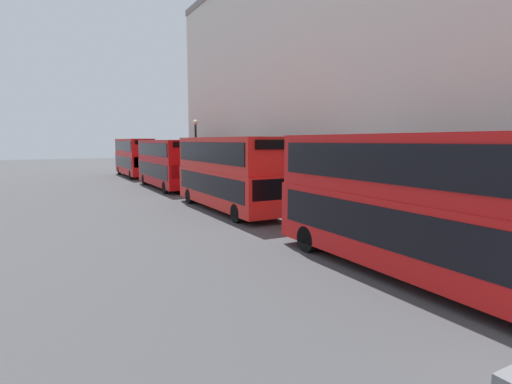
{
  "coord_description": "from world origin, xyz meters",
  "views": [
    {
      "loc": [
        -8.35,
        -2.78,
        4.21
      ],
      "look_at": [
        0.48,
        13.4,
        1.84
      ],
      "focal_mm": 28.0,
      "sensor_mm": 36.0,
      "label": 1
    }
  ],
  "objects_px": {
    "bus_trailing": "(134,156)",
    "pedestrian": "(157,170)",
    "bus_third_in_queue": "(166,162)",
    "bus_second_in_queue": "(227,171)",
    "bus_leading": "(421,201)"
  },
  "relations": [
    {
      "from": "bus_trailing",
      "to": "pedestrian",
      "type": "relative_size",
      "value": 6.52
    },
    {
      "from": "bus_trailing",
      "to": "bus_third_in_queue",
      "type": "bearing_deg",
      "value": -90.0
    },
    {
      "from": "bus_third_in_queue",
      "to": "pedestrian",
      "type": "distance_m",
      "value": 12.84
    },
    {
      "from": "bus_second_in_queue",
      "to": "bus_trailing",
      "type": "height_order",
      "value": "bus_trailing"
    },
    {
      "from": "bus_second_in_queue",
      "to": "bus_third_in_queue",
      "type": "distance_m",
      "value": 13.07
    },
    {
      "from": "bus_leading",
      "to": "pedestrian",
      "type": "distance_m",
      "value": 39.6
    },
    {
      "from": "bus_leading",
      "to": "bus_third_in_queue",
      "type": "distance_m",
      "value": 26.99
    },
    {
      "from": "bus_second_in_queue",
      "to": "bus_trailing",
      "type": "relative_size",
      "value": 1.02
    },
    {
      "from": "bus_leading",
      "to": "bus_third_in_queue",
      "type": "xyz_separation_m",
      "value": [
        0.0,
        26.99,
        -0.08
      ]
    },
    {
      "from": "bus_third_in_queue",
      "to": "bus_trailing",
      "type": "relative_size",
      "value": 1.01
    },
    {
      "from": "bus_third_in_queue",
      "to": "bus_trailing",
      "type": "xyz_separation_m",
      "value": [
        0.0,
        13.38,
        0.08
      ]
    },
    {
      "from": "bus_second_in_queue",
      "to": "pedestrian",
      "type": "height_order",
      "value": "bus_second_in_queue"
    },
    {
      "from": "bus_leading",
      "to": "bus_second_in_queue",
      "type": "distance_m",
      "value": 13.91
    },
    {
      "from": "bus_second_in_queue",
      "to": "bus_third_in_queue",
      "type": "bearing_deg",
      "value": 90.0
    },
    {
      "from": "bus_leading",
      "to": "bus_trailing",
      "type": "relative_size",
      "value": 1.11
    }
  ]
}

